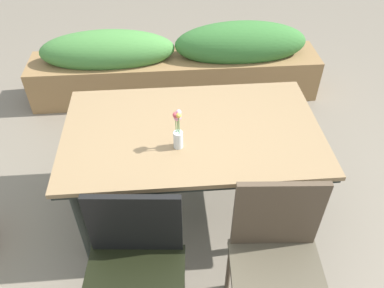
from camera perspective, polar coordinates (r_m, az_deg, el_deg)
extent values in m
plane|color=#756B5B|center=(2.76, -0.01, -10.42)|extent=(12.00, 12.00, 0.00)
cube|color=#8C704C|center=(2.31, 0.00, 1.97)|extent=(1.54, 0.92, 0.03)
cube|color=#232823|center=(2.33, 0.00, 1.48)|extent=(1.51, 0.90, 0.02)
cylinder|color=#232823|center=(2.37, -16.05, -11.28)|extent=(0.05, 0.05, 0.68)
cylinder|color=#232823|center=(2.45, 16.86, -9.17)|extent=(0.05, 0.05, 0.68)
cylinder|color=#232823|center=(2.87, -14.19, 0.37)|extent=(0.05, 0.05, 0.68)
cylinder|color=#232823|center=(2.93, 12.68, 1.79)|extent=(0.05, 0.05, 0.68)
cube|color=brown|center=(2.01, 12.62, -19.11)|extent=(0.48, 0.48, 0.04)
cube|color=#4C3D2D|center=(1.93, 12.54, -10.25)|extent=(0.43, 0.06, 0.45)
cylinder|color=#4C3D2D|center=(2.36, 15.96, -17.08)|extent=(0.03, 0.03, 0.44)
cylinder|color=#4C3D2D|center=(2.28, 5.48, -17.75)|extent=(0.03, 0.03, 0.44)
cube|color=black|center=(1.90, -8.50, -11.66)|extent=(0.46, 0.07, 0.40)
cylinder|color=black|center=(2.25, -1.46, -18.66)|extent=(0.03, 0.03, 0.45)
cylinder|color=black|center=(2.30, -13.08, -18.17)|extent=(0.03, 0.03, 0.45)
cylinder|color=silver|center=(2.15, -2.06, 0.65)|extent=(0.05, 0.05, 0.10)
cylinder|color=#569347|center=(2.10, -1.94, 2.84)|extent=(0.01, 0.01, 0.17)
sphere|color=pink|center=(2.04, -1.99, 4.70)|extent=(0.03, 0.03, 0.03)
cylinder|color=#569347|center=(2.10, -2.38, 2.60)|extent=(0.01, 0.01, 0.16)
sphere|color=#DB4C56|center=(2.05, -2.45, 4.32)|extent=(0.03, 0.03, 0.03)
cylinder|color=#569347|center=(2.08, -1.92, 2.45)|extent=(0.01, 0.01, 0.17)
sphere|color=#EFCC4C|center=(2.03, -1.97, 4.25)|extent=(0.03, 0.03, 0.03)
cylinder|color=#569347|center=(2.11, -2.12, 2.48)|extent=(0.01, 0.01, 0.14)
sphere|color=pink|center=(2.07, -2.16, 3.95)|extent=(0.04, 0.04, 0.04)
cube|color=olive|center=(3.76, -2.44, 9.96)|extent=(2.69, 0.46, 0.40)
ellipsoid|color=#47843D|center=(3.64, -12.39, 13.36)|extent=(1.21, 0.41, 0.36)
ellipsoid|color=#387233|center=(3.67, 7.21, 14.56)|extent=(1.21, 0.41, 0.40)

